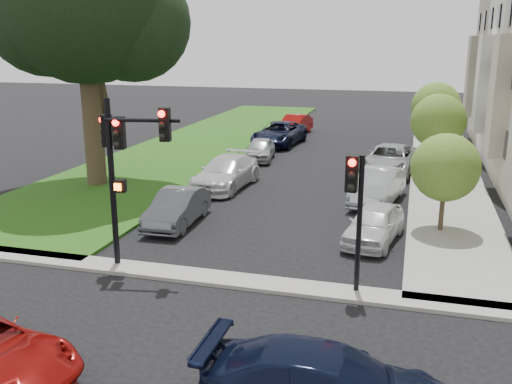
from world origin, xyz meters
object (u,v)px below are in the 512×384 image
(car_parked_0, at_px, (374,224))
(car_parked_9, at_px, (295,125))
(small_tree_c, at_px, (436,107))
(car_parked_1, at_px, (378,187))
(car_parked_8, at_px, (279,134))
(car_parked_7, at_px, (260,149))
(traffic_signal_main, at_px, (123,154))
(traffic_signal_secondary, at_px, (355,199))
(small_tree_a, at_px, (445,168))
(car_parked_2, at_px, (390,160))
(car_parked_6, at_px, (226,172))
(small_tree_b, at_px, (439,121))
(car_parked_5, at_px, (177,208))

(car_parked_0, distance_m, car_parked_9, 24.02)
(small_tree_c, distance_m, car_parked_1, 12.62)
(car_parked_8, bearing_deg, car_parked_0, -61.62)
(car_parked_7, bearing_deg, traffic_signal_main, -96.58)
(traffic_signal_secondary, height_order, car_parked_0, traffic_signal_secondary)
(car_parked_1, bearing_deg, small_tree_a, -43.94)
(car_parked_2, bearing_deg, car_parked_7, 176.46)
(traffic_signal_main, height_order, car_parked_6, traffic_signal_main)
(small_tree_b, xyz_separation_m, small_tree_c, (-0.00, 5.72, 0.12))
(car_parked_2, bearing_deg, car_parked_9, 130.90)
(car_parked_1, height_order, car_parked_8, car_parked_8)
(small_tree_b, height_order, car_parked_9, small_tree_b)
(small_tree_a, distance_m, car_parked_5, 10.15)
(traffic_signal_secondary, distance_m, car_parked_9, 28.36)
(small_tree_c, bearing_deg, small_tree_b, -90.00)
(small_tree_a, bearing_deg, car_parked_5, -169.90)
(traffic_signal_secondary, bearing_deg, small_tree_b, 80.81)
(car_parked_7, height_order, car_parked_9, car_parked_9)
(small_tree_c, relative_size, traffic_signal_secondary, 1.12)
(small_tree_b, height_order, traffic_signal_secondary, small_tree_b)
(traffic_signal_main, bearing_deg, small_tree_c, 66.23)
(small_tree_a, distance_m, car_parked_7, 14.97)
(small_tree_b, height_order, car_parked_0, small_tree_b)
(car_parked_2, distance_m, car_parked_5, 13.54)
(small_tree_c, bearing_deg, car_parked_0, -97.68)
(car_parked_1, height_order, car_parked_6, same)
(car_parked_6, bearing_deg, small_tree_b, 33.77)
(car_parked_8, height_order, car_parked_9, car_parked_8)
(small_tree_b, relative_size, car_parked_2, 0.79)
(car_parked_5, xyz_separation_m, car_parked_6, (-0.02, 5.99, 0.07))
(car_parked_5, bearing_deg, traffic_signal_secondary, -33.73)
(traffic_signal_secondary, distance_m, car_parked_1, 9.86)
(car_parked_2, relative_size, car_parked_7, 1.41)
(car_parked_0, xyz_separation_m, car_parked_5, (-7.51, -0.09, 0.01))
(small_tree_b, xyz_separation_m, traffic_signal_secondary, (-2.60, -16.08, -0.06))
(small_tree_a, distance_m, small_tree_c, 15.61)
(car_parked_8, bearing_deg, car_parked_6, -83.97)
(car_parked_8, bearing_deg, traffic_signal_secondary, -66.60)
(small_tree_a, bearing_deg, traffic_signal_main, -147.30)
(traffic_signal_secondary, xyz_separation_m, car_parked_7, (-7.38, 17.20, -2.14))
(small_tree_b, bearing_deg, car_parked_5, -130.21)
(car_parked_6, bearing_deg, car_parked_5, -85.83)
(small_tree_a, relative_size, traffic_signal_secondary, 0.93)
(traffic_signal_secondary, bearing_deg, car_parked_9, 105.16)
(traffic_signal_main, height_order, traffic_signal_secondary, traffic_signal_main)
(small_tree_a, height_order, car_parked_8, small_tree_a)
(car_parked_7, distance_m, car_parked_9, 10.10)
(small_tree_b, relative_size, car_parked_0, 1.10)
(small_tree_a, height_order, car_parked_7, small_tree_a)
(small_tree_a, distance_m, small_tree_b, 9.89)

